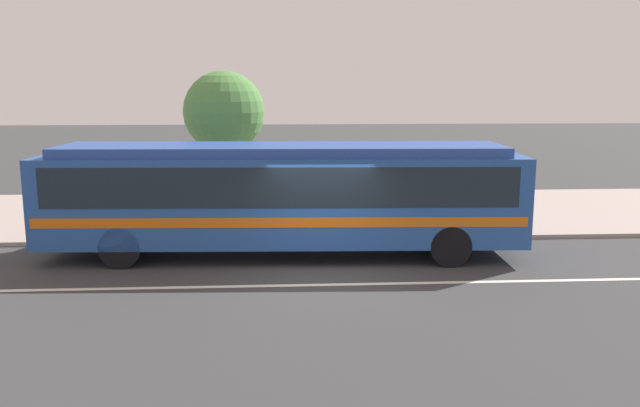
% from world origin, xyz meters
% --- Properties ---
extents(ground_plane, '(120.00, 120.00, 0.00)m').
position_xyz_m(ground_plane, '(0.00, 0.00, 0.00)').
color(ground_plane, '#363739').
extents(sidewalk_slab, '(60.00, 8.00, 0.12)m').
position_xyz_m(sidewalk_slab, '(0.00, 7.13, 0.06)').
color(sidewalk_slab, '#A0928A').
rests_on(sidewalk_slab, ground_plane).
extents(lane_stripe_center, '(56.00, 0.16, 0.01)m').
position_xyz_m(lane_stripe_center, '(0.00, -0.80, 0.00)').
color(lane_stripe_center, silver).
rests_on(lane_stripe_center, ground_plane).
extents(transit_bus, '(12.07, 3.02, 2.85)m').
position_xyz_m(transit_bus, '(-0.87, 1.78, 1.66)').
color(transit_bus, '#244D9A').
rests_on(transit_bus, ground_plane).
extents(pedestrian_waiting_near_sign, '(0.42, 0.42, 1.78)m').
position_xyz_m(pedestrian_waiting_near_sign, '(1.70, 3.66, 1.17)').
color(pedestrian_waiting_near_sign, '#2C3341').
rests_on(pedestrian_waiting_near_sign, sidewalk_slab).
extents(pedestrian_walking_along_curb, '(0.44, 0.44, 1.71)m').
position_xyz_m(pedestrian_walking_along_curb, '(3.77, 4.71, 1.12)').
color(pedestrian_walking_along_curb, '#6E6F4D').
rests_on(pedestrian_walking_along_curb, sidewalk_slab).
extents(street_tree_near_stop, '(2.42, 2.42, 4.63)m').
position_xyz_m(street_tree_near_stop, '(-2.60, 5.19, 3.49)').
color(street_tree_near_stop, brown).
rests_on(street_tree_near_stop, sidewalk_slab).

